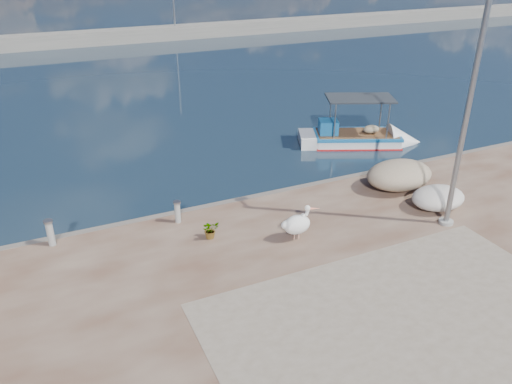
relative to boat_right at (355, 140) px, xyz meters
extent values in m
plane|color=#162635|center=(-7.29, -8.81, -0.20)|extent=(1400.00, 1400.00, 0.00)
cube|color=gray|center=(-6.29, -11.81, 0.30)|extent=(9.00, 7.00, 0.01)
cube|color=gray|center=(-7.29, 31.19, 0.40)|extent=(120.00, 2.20, 1.20)
cube|color=white|center=(0.05, -0.02, -0.13)|extent=(5.57, 3.72, 0.87)
cube|color=#17619B|center=(0.05, -0.02, 0.26)|extent=(4.22, 3.17, 0.13)
cube|color=#B31617|center=(0.05, -0.02, -0.18)|extent=(4.22, 3.16, 0.11)
cube|color=#17619B|center=(-1.17, 0.51, 0.62)|extent=(1.08, 1.08, 0.64)
cube|color=#21262B|center=(0.05, -0.02, 1.95)|extent=(3.34, 2.68, 0.07)
cylinder|color=tan|center=(-6.91, -6.84, 0.44)|extent=(0.04, 0.04, 0.27)
cylinder|color=tan|center=(-6.77, -6.86, 0.44)|extent=(0.04, 0.04, 0.27)
ellipsoid|color=silver|center=(-6.84, -6.85, 0.79)|extent=(0.90, 0.66, 0.58)
cylinder|color=silver|center=(-6.59, -6.90, 1.08)|extent=(0.21, 0.14, 0.50)
sphere|color=silver|center=(-6.55, -6.91, 1.29)|extent=(0.17, 0.17, 0.17)
cone|color=#F07B5D|center=(-6.36, -6.95, 1.25)|extent=(0.41, 0.17, 0.12)
cylinder|color=gray|center=(-2.19, -7.96, 3.80)|extent=(0.16, 0.16, 7.00)
cylinder|color=gray|center=(-2.19, -7.96, 0.35)|extent=(0.44, 0.44, 0.10)
cylinder|color=gray|center=(-9.69, -4.44, 0.64)|extent=(0.18, 0.18, 0.69)
cylinder|color=gray|center=(-9.69, -4.44, 0.99)|extent=(0.24, 0.24, 0.06)
cylinder|color=gray|center=(-13.35, -4.21, 0.68)|extent=(0.20, 0.20, 0.77)
cylinder|color=gray|center=(-13.35, -4.21, 1.07)|extent=(0.26, 0.26, 0.07)
imported|color=#33722D|center=(-9.09, -5.73, 0.57)|extent=(0.54, 0.48, 0.55)
ellipsoid|color=silver|center=(-1.71, -7.02, 0.65)|extent=(1.84, 1.38, 0.69)
ellipsoid|color=#C1A88F|center=(-1.90, -5.30, 0.78)|extent=(2.46, 1.76, 0.97)
camera|label=1|loc=(-13.10, -17.67, 8.02)|focal=35.00mm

